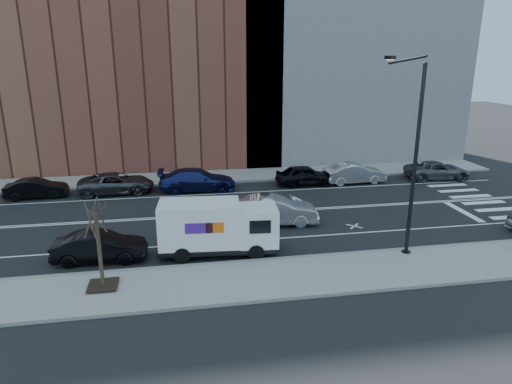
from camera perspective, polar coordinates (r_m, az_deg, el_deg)
name	(u,v)px	position (r m, az deg, el deg)	size (l,w,h in m)	color
ground	(241,213)	(28.02, -1.83, -2.67)	(120.00, 120.00, 0.00)	black
sidewalk_near	(271,279)	(20.03, 1.85, -10.78)	(44.00, 3.60, 0.15)	gray
sidewalk_far	(226,176)	(36.35, -3.83, 2.01)	(44.00, 3.60, 0.15)	gray
curb_near	(263,261)	(21.60, 0.87, -8.58)	(44.00, 0.25, 0.17)	gray
curb_far	(228,182)	(34.62, -3.50, 1.28)	(44.00, 0.25, 0.17)	gray
crosswalk	(477,199)	(34.06, 25.87, -0.84)	(3.00, 14.00, 0.01)	white
road_markings	(241,213)	(28.02, -1.83, -2.67)	(40.00, 8.60, 0.01)	white
bldg_brick	(119,34)	(42.00, -16.75, 18.41)	(26.00, 10.00, 22.00)	brown
bldg_concrete	(347,12)	(44.76, 11.35, 21.21)	(20.00, 10.00, 26.00)	slate
streetlight	(411,150)	(22.43, 18.80, 4.95)	(0.44, 4.02, 9.34)	black
street_tree	(100,258)	(19.71, -18.91, -7.78)	(1.20, 1.20, 3.75)	black
fedex_van	(217,227)	(22.11, -4.88, -4.36)	(5.92, 2.43, 2.64)	black
far_parked_b	(36,188)	(34.21, -25.76, 0.41)	(1.40, 4.02, 1.32)	black
far_parked_c	(116,183)	(33.36, -17.05, 1.07)	(2.36, 5.12, 1.42)	#44454A
far_parked_d	(197,180)	(32.76, -7.38, 1.53)	(2.20, 5.41, 1.57)	navy
far_parked_e	(305,175)	(34.03, 6.20, 2.09)	(1.77, 4.41, 1.50)	black
far_parked_f	(354,173)	(35.21, 12.20, 2.32)	(1.61, 4.62, 1.52)	#BABABF
far_parked_g	(437,170)	(38.30, 21.72, 2.54)	(2.27, 4.92, 1.37)	#4F5157
driving_sedan	(274,210)	(26.02, 2.20, -2.31)	(1.75, 5.02, 1.65)	#BBBABF
near_parked_rear_a	(100,247)	(22.72, -18.93, -6.51)	(1.49, 4.27, 1.41)	black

